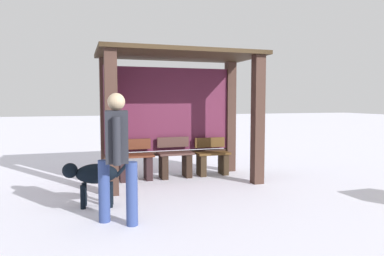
{
  "coord_description": "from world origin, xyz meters",
  "views": [
    {
      "loc": [
        -1.78,
        -6.25,
        1.5
      ],
      "look_at": [
        0.2,
        -0.14,
        1.0
      ],
      "focal_mm": 32.97,
      "sensor_mm": 36.0,
      "label": 1
    }
  ],
  "objects_px": {
    "person_walking": "(117,148)",
    "dog": "(93,176)",
    "bus_shelter": "(171,97)",
    "bench_center_inside": "(175,161)",
    "bench_right_inside": "(212,160)",
    "bench_left_inside": "(135,164)"
  },
  "relations": [
    {
      "from": "bus_shelter",
      "to": "bench_center_inside",
      "type": "xyz_separation_m",
      "value": [
        0.11,
        0.12,
        -1.25
      ]
    },
    {
      "from": "bench_right_inside",
      "to": "dog",
      "type": "distance_m",
      "value": 2.82
    },
    {
      "from": "bus_shelter",
      "to": "bench_left_inside",
      "type": "xyz_separation_m",
      "value": [
        -0.67,
        0.12,
        -1.26
      ]
    },
    {
      "from": "bench_left_inside",
      "to": "dog",
      "type": "xyz_separation_m",
      "value": [
        -0.83,
        -1.5,
        0.13
      ]
    },
    {
      "from": "person_walking",
      "to": "dog",
      "type": "xyz_separation_m",
      "value": [
        -0.26,
        0.8,
        -0.48
      ]
    },
    {
      "from": "dog",
      "to": "person_walking",
      "type": "bearing_deg",
      "value": -71.91
    },
    {
      "from": "bench_right_inside",
      "to": "bus_shelter",
      "type": "bearing_deg",
      "value": -172.0
    },
    {
      "from": "bus_shelter",
      "to": "bench_center_inside",
      "type": "relative_size",
      "value": 3.77
    },
    {
      "from": "bench_right_inside",
      "to": "dog",
      "type": "height_order",
      "value": "bench_right_inside"
    },
    {
      "from": "bus_shelter",
      "to": "bench_right_inside",
      "type": "distance_m",
      "value": 1.55
    },
    {
      "from": "person_walking",
      "to": "dog",
      "type": "distance_m",
      "value": 0.97
    },
    {
      "from": "bus_shelter",
      "to": "dog",
      "type": "bearing_deg",
      "value": -137.52
    },
    {
      "from": "bench_center_inside",
      "to": "bus_shelter",
      "type": "bearing_deg",
      "value": -130.47
    },
    {
      "from": "bench_left_inside",
      "to": "dog",
      "type": "distance_m",
      "value": 1.72
    },
    {
      "from": "bench_left_inside",
      "to": "dog",
      "type": "bearing_deg",
      "value": -118.99
    },
    {
      "from": "bench_center_inside",
      "to": "person_walking",
      "type": "distance_m",
      "value": 2.73
    },
    {
      "from": "bench_left_inside",
      "to": "bench_right_inside",
      "type": "xyz_separation_m",
      "value": [
        1.55,
        -0.0,
        -0.0
      ]
    },
    {
      "from": "bench_left_inside",
      "to": "person_walking",
      "type": "xyz_separation_m",
      "value": [
        -0.57,
        -2.3,
        0.61
      ]
    },
    {
      "from": "bench_right_inside",
      "to": "person_walking",
      "type": "relative_size",
      "value": 0.47
    },
    {
      "from": "bus_shelter",
      "to": "bench_left_inside",
      "type": "distance_m",
      "value": 1.43
    },
    {
      "from": "bus_shelter",
      "to": "bench_left_inside",
      "type": "bearing_deg",
      "value": 169.53
    },
    {
      "from": "bus_shelter",
      "to": "bench_center_inside",
      "type": "distance_m",
      "value": 1.26
    }
  ]
}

